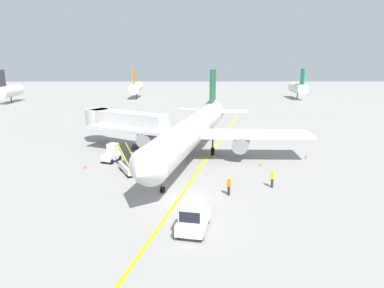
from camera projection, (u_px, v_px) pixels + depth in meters
name	position (u px, v px, depth m)	size (l,w,h in m)	color
ground_plane	(183.00, 199.00, 30.55)	(300.00, 300.00, 0.00)	gray
taxi_line_yellow	(192.00, 179.00, 35.41)	(0.30, 80.00, 0.01)	yellow
airliner	(193.00, 130.00, 42.62)	(27.93, 34.96, 10.10)	silver
jet_bridge	(120.00, 121.00, 47.85)	(12.23, 8.86, 4.85)	beige
pushback_tug	(193.00, 219.00, 24.60)	(2.59, 3.91, 2.20)	silver
baggage_tug_near_wing	(112.00, 154.00, 41.32)	(2.10, 2.71, 2.10)	silver
belt_loader_forward_hold	(130.00, 165.00, 37.39)	(3.29, 5.05, 2.59)	silver
ground_crew_marshaller	(272.00, 178.00, 33.05)	(0.36, 0.24, 1.70)	#26262D
ground_crew_wing_walker	(229.00, 185.00, 31.18)	(0.36, 0.24, 1.70)	#26262D
safety_cone_nose_left	(306.00, 157.00, 42.75)	(0.36, 0.36, 0.44)	orange
safety_cone_nose_right	(260.00, 164.00, 39.80)	(0.36, 0.36, 0.44)	orange
safety_cone_wingtip_left	(203.00, 157.00, 42.58)	(0.36, 0.36, 0.44)	orange
safety_cone_wingtip_right	(85.00, 167.00, 38.85)	(0.36, 0.36, 0.44)	orange
distant_aircraft_mid_left	(10.00, 91.00, 93.69)	(3.00, 10.10, 8.80)	silver
distant_aircraft_mid_right	(136.00, 87.00, 104.45)	(3.00, 10.10, 8.80)	silver
distant_aircraft_far_right	(298.00, 88.00, 102.59)	(3.00, 10.10, 8.80)	silver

